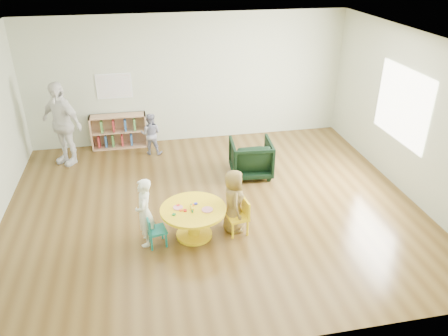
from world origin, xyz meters
name	(u,v)px	position (x,y,z in m)	size (l,w,h in m)	color
room	(212,102)	(0.01, 0.00, 1.89)	(7.10, 7.00, 2.80)	#553C1A
activity_table	(194,217)	(-0.43, -0.78, 0.35)	(1.01, 1.01, 0.55)	yellow
kid_chair_left	(154,230)	(-1.05, -0.90, 0.28)	(0.32, 0.32, 0.52)	#167B71
kid_chair_right	(240,215)	(0.29, -0.82, 0.31)	(0.35, 0.35, 0.57)	yellow
bookshelf	(118,131)	(-1.61, 2.86, 0.37)	(1.20, 0.30, 0.75)	tan
alphabet_poster	(114,86)	(-1.60, 2.98, 1.35)	(0.74, 0.01, 0.54)	white
armchair	(251,158)	(0.93, 1.00, 0.36)	(0.77, 0.79, 0.72)	black
child_left	(144,213)	(-1.16, -0.82, 0.54)	(0.40, 0.26, 1.09)	white
child_right	(234,201)	(0.20, -0.73, 0.52)	(0.51, 0.33, 1.04)	gold
toddler	(151,134)	(-0.93, 2.35, 0.45)	(0.44, 0.34, 0.91)	#1C2048
adult_caretaker	(62,124)	(-2.66, 2.27, 0.86)	(1.00, 0.42, 1.71)	white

